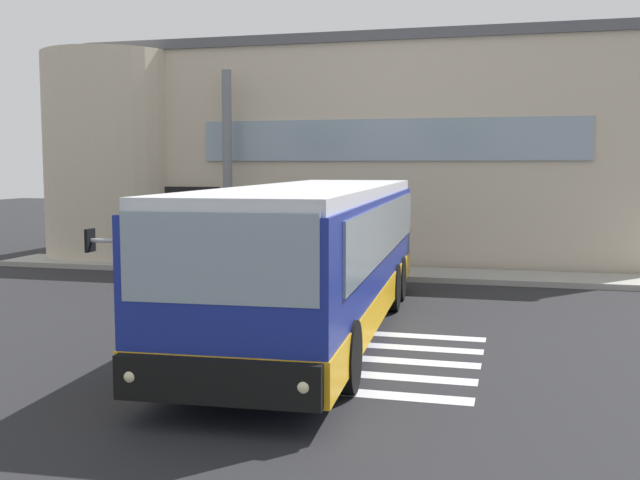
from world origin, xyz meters
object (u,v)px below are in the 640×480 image
object	(u,v)px
bus_main_foreground	(316,260)
safety_bollard_yellow	(382,265)
entry_support_column	(228,167)
passenger_by_doorway	(280,234)
passenger_near_column	(244,233)

from	to	relation	value
bus_main_foreground	safety_bollard_yellow	xyz separation A→B (m)	(0.18, 6.09, -0.88)
entry_support_column	passenger_by_doorway	distance (m)	2.65
passenger_by_doorway	safety_bollard_yellow	world-z (taller)	passenger_by_doorway
entry_support_column	safety_bollard_yellow	distance (m)	5.92
entry_support_column	passenger_by_doorway	xyz separation A→B (m)	(1.77, -0.44, -1.93)
bus_main_foreground	safety_bollard_yellow	world-z (taller)	bus_main_foreground
entry_support_column	bus_main_foreground	bearing A→B (deg)	-58.45
passenger_by_doorway	passenger_near_column	bearing A→B (deg)	-158.72
passenger_near_column	safety_bollard_yellow	bearing A→B (deg)	-13.26
bus_main_foreground	passenger_by_doorway	distance (m)	8.07
entry_support_column	passenger_by_doorway	world-z (taller)	entry_support_column
entry_support_column	passenger_near_column	world-z (taller)	entry_support_column
bus_main_foreground	safety_bollard_yellow	size ratio (longest dim) A/B	12.44
bus_main_foreground	passenger_near_column	xyz separation A→B (m)	(-4.03, 7.08, -0.22)
bus_main_foreground	passenger_near_column	size ratio (longest dim) A/B	6.69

